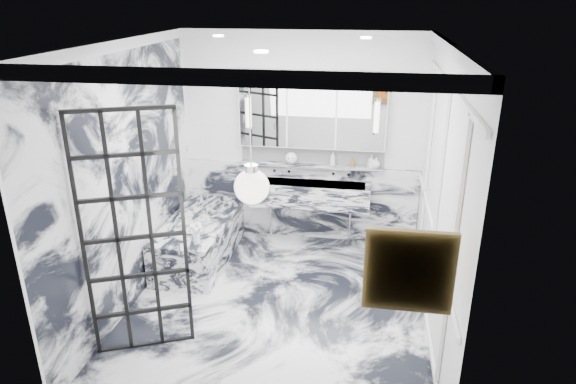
% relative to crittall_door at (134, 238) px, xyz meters
% --- Properties ---
extents(floor, '(3.60, 3.60, 0.00)m').
position_rel_crittall_door_xyz_m(floor, '(1.14, 0.88, -1.17)').
color(floor, silver).
rests_on(floor, ground).
extents(ceiling, '(3.60, 3.60, 0.00)m').
position_rel_crittall_door_xyz_m(ceiling, '(1.14, 0.88, 1.63)').
color(ceiling, white).
rests_on(ceiling, wall_back).
extents(wall_back, '(3.60, 0.00, 3.60)m').
position_rel_crittall_door_xyz_m(wall_back, '(1.14, 2.68, 0.23)').
color(wall_back, white).
rests_on(wall_back, floor).
extents(wall_front, '(3.60, 0.00, 3.60)m').
position_rel_crittall_door_xyz_m(wall_front, '(1.14, -0.92, 0.23)').
color(wall_front, white).
rests_on(wall_front, floor).
extents(wall_left, '(0.00, 3.60, 3.60)m').
position_rel_crittall_door_xyz_m(wall_left, '(-0.46, 0.88, 0.23)').
color(wall_left, white).
rests_on(wall_left, floor).
extents(wall_right, '(0.00, 3.60, 3.60)m').
position_rel_crittall_door_xyz_m(wall_right, '(2.74, 0.88, 0.23)').
color(wall_right, white).
rests_on(wall_right, floor).
extents(marble_clad_back, '(3.18, 0.05, 1.05)m').
position_rel_crittall_door_xyz_m(marble_clad_back, '(1.14, 2.65, -0.64)').
color(marble_clad_back, silver).
rests_on(marble_clad_back, floor).
extents(marble_clad_left, '(0.02, 3.56, 2.68)m').
position_rel_crittall_door_xyz_m(marble_clad_left, '(-0.45, 0.88, 0.17)').
color(marble_clad_left, silver).
rests_on(marble_clad_left, floor).
extents(panel_molding, '(0.03, 3.40, 2.30)m').
position_rel_crittall_door_xyz_m(panel_molding, '(2.72, 0.88, 0.13)').
color(panel_molding, white).
rests_on(panel_molding, floor).
extents(soap_bottle_a, '(0.08, 0.08, 0.19)m').
position_rel_crittall_door_xyz_m(soap_bottle_a, '(1.57, 2.59, 0.02)').
color(soap_bottle_a, '#8C5919').
rests_on(soap_bottle_a, ledge).
extents(soap_bottle_b, '(0.10, 0.10, 0.17)m').
position_rel_crittall_door_xyz_m(soap_bottle_b, '(2.07, 2.59, 0.01)').
color(soap_bottle_b, '#4C4C51').
rests_on(soap_bottle_b, ledge).
extents(soap_bottle_c, '(0.14, 0.14, 0.14)m').
position_rel_crittall_door_xyz_m(soap_bottle_c, '(2.14, 2.59, -0.01)').
color(soap_bottle_c, silver).
rests_on(soap_bottle_c, ledge).
extents(face_pot, '(0.16, 0.16, 0.16)m').
position_rel_crittall_door_xyz_m(face_pot, '(1.02, 2.59, -0.00)').
color(face_pot, white).
rests_on(face_pot, ledge).
extents(amber_bottle, '(0.04, 0.04, 0.10)m').
position_rel_crittall_door_xyz_m(amber_bottle, '(1.83, 2.59, -0.03)').
color(amber_bottle, '#8C5919').
rests_on(amber_bottle, ledge).
extents(flower_vase, '(0.08, 0.08, 0.12)m').
position_rel_crittall_door_xyz_m(flower_vase, '(0.15, 1.15, -0.56)').
color(flower_vase, silver).
rests_on(flower_vase, bathtub).
extents(crittall_door, '(0.82, 0.38, 2.33)m').
position_rel_crittall_door_xyz_m(crittall_door, '(0.00, 0.00, 0.00)').
color(crittall_door, black).
rests_on(crittall_door, floor).
extents(artwork, '(0.48, 0.05, 0.48)m').
position_rel_crittall_door_xyz_m(artwork, '(2.34, -0.88, 0.38)').
color(artwork, '#CF4715').
rests_on(artwork, wall_front).
extents(pendant_light, '(0.26, 0.26, 0.26)m').
position_rel_crittall_door_xyz_m(pendant_light, '(1.20, -0.42, 0.72)').
color(pendant_light, white).
rests_on(pendant_light, ceiling).
extents(trough_sink, '(1.60, 0.45, 0.30)m').
position_rel_crittall_door_xyz_m(trough_sink, '(1.29, 2.43, -0.44)').
color(trough_sink, silver).
rests_on(trough_sink, wall_back).
extents(ledge, '(1.90, 0.14, 0.04)m').
position_rel_crittall_door_xyz_m(ledge, '(1.29, 2.60, -0.10)').
color(ledge, silver).
rests_on(ledge, wall_back).
extents(subway_tile, '(1.90, 0.03, 0.23)m').
position_rel_crittall_door_xyz_m(subway_tile, '(1.29, 2.66, 0.04)').
color(subway_tile, white).
rests_on(subway_tile, wall_back).
extents(mirror_cabinet, '(1.90, 0.16, 1.00)m').
position_rel_crittall_door_xyz_m(mirror_cabinet, '(1.29, 2.60, 0.65)').
color(mirror_cabinet, white).
rests_on(mirror_cabinet, wall_back).
extents(sconce_left, '(0.07, 0.07, 0.40)m').
position_rel_crittall_door_xyz_m(sconce_left, '(0.47, 2.51, 0.61)').
color(sconce_left, white).
rests_on(sconce_left, mirror_cabinet).
extents(sconce_right, '(0.07, 0.07, 0.40)m').
position_rel_crittall_door_xyz_m(sconce_right, '(2.11, 2.51, 0.61)').
color(sconce_right, white).
rests_on(sconce_right, mirror_cabinet).
extents(bathtub, '(0.75, 1.65, 0.55)m').
position_rel_crittall_door_xyz_m(bathtub, '(-0.04, 1.77, -0.89)').
color(bathtub, silver).
rests_on(bathtub, floor).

